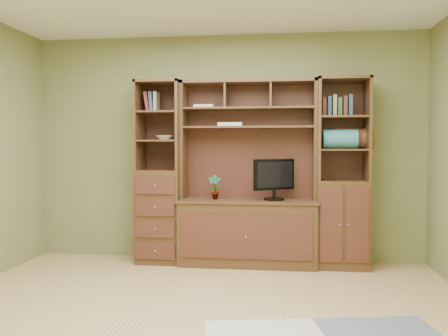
# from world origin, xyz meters

# --- Properties ---
(room) EXTENTS (4.60, 4.10, 2.64)m
(room) POSITION_xyz_m (0.00, 0.00, 1.30)
(room) COLOR tan
(room) RESTS_ON ground
(center_hutch) EXTENTS (1.54, 0.53, 2.05)m
(center_hutch) POSITION_xyz_m (0.27, 1.73, 1.02)
(center_hutch) COLOR #462C18
(center_hutch) RESTS_ON ground
(left_tower) EXTENTS (0.50, 0.45, 2.05)m
(left_tower) POSITION_xyz_m (-0.73, 1.77, 1.02)
(left_tower) COLOR #462C18
(left_tower) RESTS_ON ground
(right_tower) EXTENTS (0.55, 0.45, 2.05)m
(right_tower) POSITION_xyz_m (1.29, 1.77, 1.02)
(right_tower) COLOR #462C18
(right_tower) RESTS_ON ground
(monitor) EXTENTS (0.54, 0.47, 0.62)m
(monitor) POSITION_xyz_m (0.56, 1.70, 1.04)
(monitor) COLOR black
(monitor) RESTS_ON center_hutch
(orchid) EXTENTS (0.14, 0.10, 0.27)m
(orchid) POSITION_xyz_m (-0.09, 1.70, 0.87)
(orchid) COLOR #B8563E
(orchid) RESTS_ON center_hutch
(magazines) EXTENTS (0.27, 0.20, 0.04)m
(magazines) POSITION_xyz_m (0.07, 1.82, 1.56)
(magazines) COLOR beige
(magazines) RESTS_ON center_hutch
(bowl) EXTENTS (0.20, 0.20, 0.05)m
(bowl) POSITION_xyz_m (-0.67, 1.77, 1.41)
(bowl) COLOR silver
(bowl) RESTS_ON left_tower
(blanket_teal) EXTENTS (0.36, 0.21, 0.21)m
(blanket_teal) POSITION_xyz_m (1.26, 1.73, 1.39)
(blanket_teal) COLOR teal
(blanket_teal) RESTS_ON right_tower
(blanket_red) EXTENTS (0.40, 0.22, 0.22)m
(blanket_red) POSITION_xyz_m (1.42, 1.85, 1.40)
(blanket_red) COLOR brown
(blanket_red) RESTS_ON right_tower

